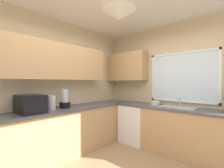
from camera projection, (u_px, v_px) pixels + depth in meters
room_shell at (104, 57)px, 2.89m from camera, size 3.55×3.88×2.75m
counter_run_left at (61, 132)px, 2.95m from camera, size 0.65×3.49×0.90m
counter_run_back at (178, 131)px, 3.04m from camera, size 2.64×0.65×0.90m
dishwasher at (136, 124)px, 3.66m from camera, size 0.60×0.60×0.86m
microwave at (30, 104)px, 2.53m from camera, size 0.48×0.36×0.29m
kettle at (52, 103)px, 2.77m from camera, size 0.14×0.14×0.26m
sink_assembly at (177, 107)px, 3.06m from camera, size 0.67×0.40×0.19m
bowl at (155, 103)px, 3.36m from camera, size 0.19×0.19×0.09m
blender_appliance at (65, 100)px, 3.00m from camera, size 0.15×0.15×0.36m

